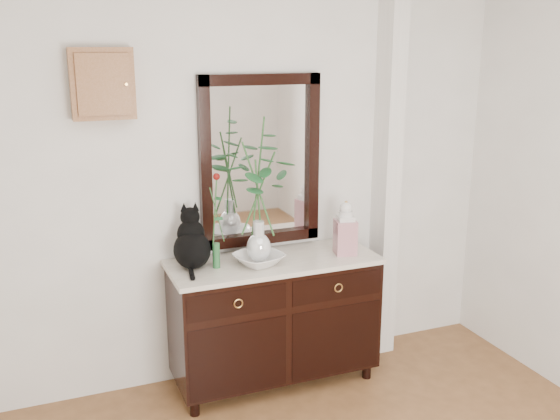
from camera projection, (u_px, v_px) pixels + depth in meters
name	position (u px, v px, depth m)	size (l,w,h in m)	color
wall_back	(245.00, 176.00, 3.99)	(3.60, 0.04, 2.70)	silver
pilaster	(387.00, 167.00, 4.28)	(0.12, 0.20, 2.70)	silver
sideboard	(274.00, 315.00, 4.02)	(1.33, 0.52, 0.82)	black
wall_mirror	(261.00, 161.00, 3.99)	(0.80, 0.06, 1.10)	black
key_cabinet	(102.00, 84.00, 3.49)	(0.35, 0.10, 0.40)	brown
cat	(192.00, 238.00, 3.76)	(0.26, 0.32, 0.37)	black
lotus_bowl	(259.00, 259.00, 3.83)	(0.29, 0.29, 0.07)	silver
vase_branches	(258.00, 190.00, 3.72)	(0.43, 0.43, 0.91)	silver
bud_vase_rose	(215.00, 220.00, 3.71)	(0.07, 0.07, 0.60)	#286032
ginger_jar	(345.00, 227.00, 4.00)	(0.13, 0.13, 0.36)	silver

